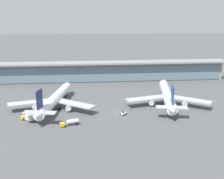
% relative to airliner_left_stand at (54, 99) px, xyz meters
% --- Properties ---
extents(ground_plane, '(1200.00, 1200.00, 0.00)m').
position_rel_airliner_left_stand_xyz_m(ground_plane, '(32.17, -10.57, -5.19)').
color(ground_plane, '#515154').
extents(airliner_left_stand, '(46.72, 61.52, 16.47)m').
position_rel_airliner_left_stand_xyz_m(airliner_left_stand, '(0.00, 0.00, 0.00)').
color(airliner_left_stand, white).
rests_on(airliner_left_stand, ground).
extents(airliner_centre_stand, '(46.71, 61.51, 16.47)m').
position_rel_airliner_left_stand_xyz_m(airliner_centre_stand, '(63.00, 1.24, 0.00)').
color(airliner_centre_stand, white).
rests_on(airliner_centre_stand, ground).
extents(service_truck_near_nose_yellow, '(8.86, 5.00, 2.95)m').
position_rel_airliner_left_stand_xyz_m(service_truck_near_nose_yellow, '(9.61, -24.93, -3.48)').
color(service_truck_near_nose_yellow, yellow).
rests_on(service_truck_near_nose_yellow, ground).
extents(service_truck_under_wing_yellow, '(7.26, 6.15, 3.10)m').
position_rel_airliner_left_stand_xyz_m(service_truck_under_wing_yellow, '(-10.69, -17.10, -3.49)').
color(service_truck_under_wing_yellow, yellow).
rests_on(service_truck_under_wing_yellow, ground).
extents(service_truck_mid_apron_white, '(3.23, 3.23, 2.05)m').
position_rel_airliner_left_stand_xyz_m(service_truck_mid_apron_white, '(36.08, -13.72, -4.31)').
color(service_truck_mid_apron_white, silver).
rests_on(service_truck_mid_apron_white, ground).
extents(terminal_building, '(185.63, 12.80, 15.20)m').
position_rel_airliner_left_stand_xyz_m(terminal_building, '(32.17, 60.82, 2.68)').
color(terminal_building, '#9E998E').
rests_on(terminal_building, ground).
extents(safety_cone_alpha, '(0.62, 0.62, 0.70)m').
position_rel_airliner_left_stand_xyz_m(safety_cone_alpha, '(20.46, -23.31, -4.87)').
color(safety_cone_alpha, orange).
rests_on(safety_cone_alpha, ground).
extents(safety_cone_bravo, '(0.62, 0.62, 0.70)m').
position_rel_airliner_left_stand_xyz_m(safety_cone_bravo, '(-8.87, -20.46, -4.87)').
color(safety_cone_bravo, orange).
rests_on(safety_cone_bravo, ground).
extents(safety_cone_charlie, '(0.62, 0.62, 0.70)m').
position_rel_airliner_left_stand_xyz_m(safety_cone_charlie, '(-6.76, -18.66, -4.87)').
color(safety_cone_charlie, orange).
rests_on(safety_cone_charlie, ground).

